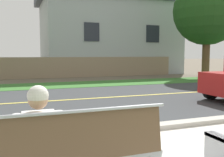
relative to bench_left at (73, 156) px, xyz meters
The scene contains 10 objects.
ground_plane 7.78m from the bench_left, 78.65° to the left, with size 140.00×140.00×0.00m, color #665B4C.
curb_edge 2.52m from the bench_left, 52.07° to the left, with size 44.00×0.30×0.11m, color #ADA89E.
street_asphalt 6.31m from the bench_left, 75.96° to the left, with size 52.00×8.00×0.01m, color #383A3D.
road_centre_line 6.31m from the bench_left, 75.96° to the left, with size 48.00×0.14×0.01m, color #E0CC4C.
far_verge_grass 10.73m from the bench_left, 81.81° to the left, with size 48.00×2.80×0.02m, color #38702D.
bench_left is the anchor object (origin of this frame).
seated_person_white 0.44m from the bench_left, 153.12° to the left, with size 0.52×0.68×1.25m.
shade_tree_left 16.29m from the bench_left, 44.22° to the left, with size 4.37×4.37×7.21m.
garden_wall 15.57m from the bench_left, 74.25° to the left, with size 13.00×0.36×1.40m, color gray.
house_across_street 19.66m from the bench_left, 69.11° to the left, with size 11.64×6.91×6.33m.
Camera 1 is at (-2.08, -2.33, 1.57)m, focal length 41.51 mm.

